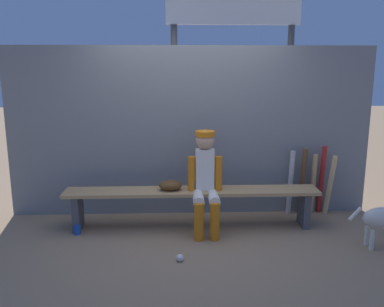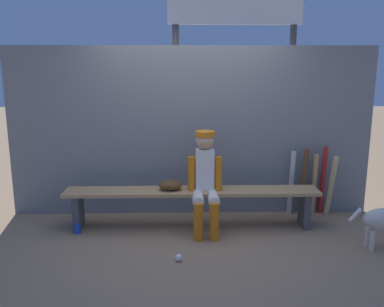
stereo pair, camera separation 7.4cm
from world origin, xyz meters
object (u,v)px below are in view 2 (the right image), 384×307
(player_seated, at_px, (205,178))
(scoreboard, at_px, (239,19))
(dugout_bench, at_px, (192,197))
(bat_aluminum_red, at_px, (323,180))
(bat_wood_dark, at_px, (303,182))
(cup_on_bench, at_px, (194,185))
(bat_wood_natural, at_px, (331,186))
(baseball_glove, at_px, (170,185))
(cup_on_ground, at_px, (78,229))
(bat_wood_tan, at_px, (314,184))
(bat_aluminum_silver, at_px, (291,183))
(baseball, at_px, (179,258))

(player_seated, relative_size, scoreboard, 0.32)
(dugout_bench, xyz_separation_m, bat_aluminum_red, (1.74, 0.42, 0.08))
(dugout_bench, height_order, player_seated, player_seated)
(bat_wood_dark, height_order, cup_on_bench, bat_wood_dark)
(cup_on_bench, bearing_deg, dugout_bench, 175.80)
(bat_wood_natural, xyz_separation_m, scoreboard, (-1.10, 1.21, 2.21))
(bat_aluminum_red, height_order, cup_on_bench, bat_aluminum_red)
(baseball_glove, xyz_separation_m, cup_on_bench, (0.29, -0.00, -0.01))
(bat_wood_dark, bearing_deg, dugout_bench, -164.72)
(dugout_bench, height_order, cup_on_ground, dugout_bench)
(baseball_glove, bearing_deg, bat_wood_tan, 12.29)
(bat_wood_natural, bearing_deg, scoreboard, 132.25)
(baseball_glove, xyz_separation_m, bat_aluminum_red, (2.00, 0.42, -0.07))
(bat_aluminum_red, relative_size, bat_wood_natural, 1.12)
(bat_aluminum_red, height_order, bat_wood_natural, bat_aluminum_red)
(cup_on_ground, bearing_deg, bat_aluminum_silver, 11.82)
(player_seated, bearing_deg, cup_on_bench, 138.83)
(cup_on_bench, distance_m, scoreboard, 2.70)
(dugout_bench, height_order, cup_on_bench, cup_on_bench)
(dugout_bench, distance_m, baseball_glove, 0.30)
(bat_aluminum_silver, height_order, cup_on_ground, bat_aluminum_silver)
(player_seated, bearing_deg, cup_on_ground, -178.20)
(bat_wood_dark, distance_m, scoreboard, 2.57)
(bat_aluminum_red, distance_m, bat_wood_natural, 0.13)
(dugout_bench, distance_m, bat_wood_dark, 1.53)
(bat_wood_tan, xyz_separation_m, scoreboard, (-0.90, 1.15, 2.21))
(cup_on_bench, bearing_deg, player_seated, -41.17)
(player_seated, height_order, baseball, player_seated)
(bat_wood_tan, distance_m, cup_on_bench, 1.66)
(dugout_bench, distance_m, bat_wood_tan, 1.68)
(bat_aluminum_silver, distance_m, scoreboard, 2.54)
(dugout_bench, height_order, bat_aluminum_red, bat_aluminum_red)
(dugout_bench, bearing_deg, bat_aluminum_silver, 16.89)
(baseball, xyz_separation_m, scoreboard, (0.89, 2.45, 2.58))
(bat_aluminum_red, xyz_separation_m, bat_wood_natural, (0.09, -0.08, -0.05))
(cup_on_bench, bearing_deg, bat_wood_dark, 15.63)
(bat_wood_natural, bearing_deg, bat_wood_dark, 170.96)
(bat_wood_tan, xyz_separation_m, baseball, (-1.78, -1.31, -0.38))
(player_seated, xyz_separation_m, bat_wood_natural, (1.68, 0.46, -0.24))
(bat_wood_dark, xyz_separation_m, bat_wood_natural, (0.35, -0.06, -0.04))
(scoreboard, bearing_deg, player_seated, -108.96)
(baseball_glove, height_order, cup_on_bench, baseball_glove)
(scoreboard, bearing_deg, baseball, -109.85)
(baseball, height_order, scoreboard, scoreboard)
(bat_aluminum_silver, xyz_separation_m, bat_wood_tan, (0.31, 0.01, -0.02))
(baseball_glove, bearing_deg, baseball, -83.28)
(bat_wood_tan, distance_m, bat_wood_natural, 0.21)
(baseball, bearing_deg, bat_wood_dark, 38.44)
(dugout_bench, relative_size, cup_on_ground, 27.93)
(bat_aluminum_silver, bearing_deg, scoreboard, 116.96)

